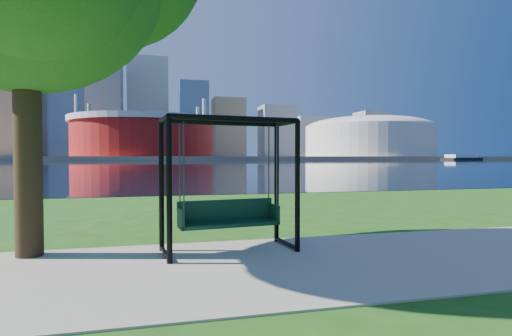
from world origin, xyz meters
name	(u,v)px	position (x,y,z in m)	size (l,w,h in m)	color
ground	(256,259)	(0.00, 0.00, 0.00)	(900.00, 900.00, 0.00)	#1E5114
path	(263,266)	(0.00, -0.50, 0.01)	(120.00, 4.00, 0.03)	#9E937F
river	(166,163)	(0.00, 102.00, 0.01)	(900.00, 180.00, 0.02)	black
far_bank	(161,158)	(0.00, 306.00, 1.00)	(900.00, 228.00, 2.00)	#937F60
stadium	(144,135)	(-10.00, 235.00, 14.23)	(83.00, 83.00, 32.00)	maroon
arena	(369,136)	(135.00, 235.00, 15.87)	(84.00, 84.00, 26.56)	beige
skyline	(155,114)	(-4.27, 319.39, 35.89)	(392.00, 66.00, 96.50)	gray
swing	(229,188)	(-0.39, 0.63, 1.24)	(2.61, 1.38, 2.56)	black
barge	(462,158)	(159.38, 178.24, 1.32)	(29.96, 17.10, 2.90)	black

